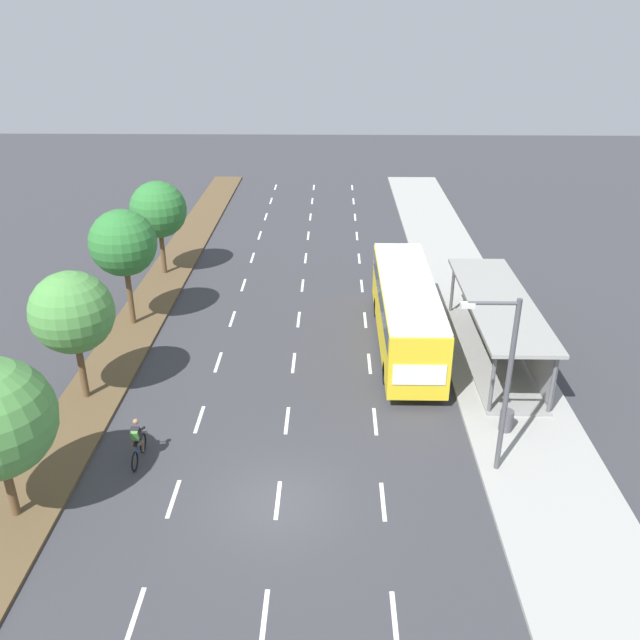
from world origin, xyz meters
The scene contains 14 objects.
ground_plane centered at (0.00, 0.00, 0.00)m, with size 140.00×140.00×0.00m, color #38383D.
median_strip centered at (-8.30, 20.00, 0.06)m, with size 2.60×52.00×0.12m, color brown.
sidewalk_right centered at (9.25, 20.00, 0.07)m, with size 4.50×52.00×0.15m, color #9E9E99.
lane_divider_left centered at (-3.50, 18.94, 0.00)m, with size 0.14×48.87×0.01m.
lane_divider_center centered at (0.00, 18.94, 0.00)m, with size 0.14×48.87×0.01m.
lane_divider_right centered at (3.50, 18.94, 0.00)m, with size 0.14×48.87×0.01m.
bus_shelter centered at (9.53, 10.17, 1.87)m, with size 2.90×10.59×2.86m.
bus centered at (5.25, 11.32, 2.07)m, with size 2.54×11.29×3.37m.
cyclist centered at (-5.16, 2.18, 0.79)m, with size 0.46×1.82×1.71m.
median_tree_second centered at (-8.51, 6.33, 3.96)m, with size 3.31×3.31×5.51m.
median_tree_third centered at (-8.50, 13.45, 4.42)m, with size 3.29×3.29×5.96m.
median_tree_fourth centered at (-8.53, 20.57, 4.07)m, with size 3.33×3.33×5.63m.
streetlight centered at (7.42, 1.82, 3.89)m, with size 1.91×0.24×6.50m.
trash_bin centered at (8.45, 4.15, 0.57)m, with size 0.52×0.52×0.85m, color #4C4C51.
Camera 1 is at (1.75, -17.13, 14.86)m, focal length 37.10 mm.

